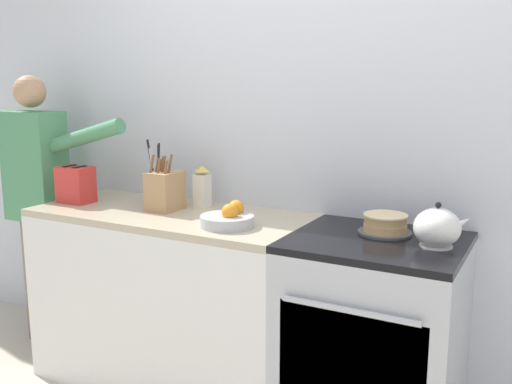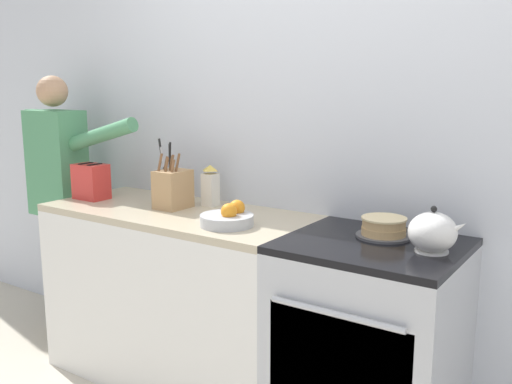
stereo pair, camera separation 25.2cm
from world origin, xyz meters
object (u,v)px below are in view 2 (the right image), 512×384
object	(u,v)px
stove_range	(368,347)
tea_kettle	(433,232)
fruit_bowl	(228,218)
utensil_crock	(167,187)
person_baker	(59,184)
layer_cake	(384,228)
knife_block	(173,189)
toaster	(91,181)
milk_carton	(210,186)

from	to	relation	value
stove_range	tea_kettle	world-z (taller)	tea_kettle
stove_range	fruit_bowl	distance (m)	0.81
stove_range	utensil_crock	distance (m)	1.35
tea_kettle	person_baker	distance (m)	2.24
stove_range	layer_cake	xyz separation A→B (m)	(0.01, 0.10, 0.49)
person_baker	utensil_crock	bearing A→B (deg)	12.53
fruit_bowl	tea_kettle	bearing A→B (deg)	6.92
knife_block	person_baker	size ratio (longest dim) A/B	0.18
tea_kettle	knife_block	xyz separation A→B (m)	(-1.32, 0.03, 0.02)
utensil_crock	toaster	xyz separation A→B (m)	(-0.38, -0.19, 0.02)
toaster	person_baker	world-z (taller)	person_baker
stove_range	fruit_bowl	xyz separation A→B (m)	(-0.64, -0.11, 0.49)
stove_range	utensil_crock	xyz separation A→B (m)	(-1.24, 0.14, 0.53)
stove_range	knife_block	size ratio (longest dim) A/B	3.20
utensil_crock	milk_carton	world-z (taller)	utensil_crock
stove_range	tea_kettle	distance (m)	0.58
stove_range	utensil_crock	world-z (taller)	utensil_crock
stove_range	milk_carton	bearing A→B (deg)	169.80
layer_cake	knife_block	xyz separation A→B (m)	(-1.09, -0.07, 0.06)
utensil_crock	toaster	world-z (taller)	utensil_crock
knife_block	fruit_bowl	world-z (taller)	knife_block
tea_kettle	utensil_crock	bearing A→B (deg)	174.46
stove_range	toaster	bearing A→B (deg)	-178.22
person_baker	knife_block	bearing A→B (deg)	3.86
layer_cake	toaster	distance (m)	1.63
stove_range	person_baker	distance (m)	2.06
utensil_crock	person_baker	size ratio (longest dim) A/B	0.21
tea_kettle	fruit_bowl	size ratio (longest dim) A/B	0.92
stove_range	tea_kettle	bearing A→B (deg)	-0.01
toaster	milk_carton	distance (m)	0.69
knife_block	toaster	world-z (taller)	knife_block
layer_cake	toaster	bearing A→B (deg)	-174.77
stove_range	fruit_bowl	size ratio (longest dim) A/B	3.76
toaster	milk_carton	bearing A→B (deg)	18.93
utensil_crock	person_baker	distance (m)	0.77
knife_block	toaster	size ratio (longest dim) A/B	1.44
fruit_bowl	milk_carton	xyz separation A→B (m)	(-0.32, 0.28, 0.07)
utensil_crock	milk_carton	size ratio (longest dim) A/B	1.58
utensil_crock	toaster	size ratio (longest dim) A/B	1.72
toaster	person_baker	bearing A→B (deg)	168.15
tea_kettle	layer_cake	bearing A→B (deg)	156.97
milk_carton	person_baker	size ratio (longest dim) A/B	0.14
tea_kettle	knife_block	bearing A→B (deg)	178.86
tea_kettle	fruit_bowl	bearing A→B (deg)	-173.08
layer_cake	knife_block	size ratio (longest dim) A/B	0.80
utensil_crock	person_baker	world-z (taller)	person_baker
layer_cake	tea_kettle	size ratio (longest dim) A/B	1.03
stove_range	utensil_crock	size ratio (longest dim) A/B	2.68
fruit_bowl	toaster	xyz separation A→B (m)	(-0.98, 0.06, 0.06)
milk_carton	person_baker	distance (m)	1.05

